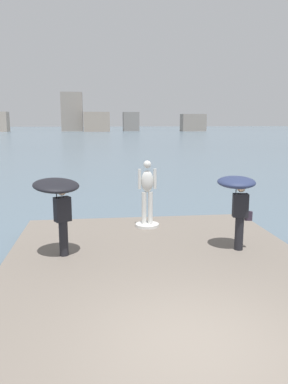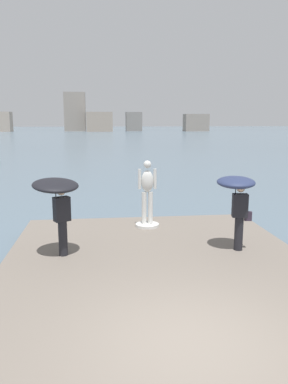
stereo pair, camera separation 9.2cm
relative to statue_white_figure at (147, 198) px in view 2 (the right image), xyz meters
name	(u,v)px [view 2 (the right image)]	position (x,y,z in m)	size (l,w,h in m)	color
ground_plane	(111,152)	(-0.13, 33.57, -1.33)	(400.00, 400.00, 0.00)	slate
pier	(165,288)	(-0.13, -4.11, -1.13)	(7.38, 10.63, 0.40)	#70665B
statue_white_figure	(147,198)	(0.00, 0.00, 0.00)	(0.74, 0.74, 2.09)	silver
onlooker_left	(57,195)	(-2.49, -2.38, 0.61)	(1.50, 1.51, 1.97)	black
onlooker_right	(237,193)	(2.00, -2.44, 0.57)	(1.12, 1.14, 1.94)	black
distant_skyline	(95,119)	(-2.98, 124.31, 2.90)	(76.47, 11.06, 13.41)	#A89989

